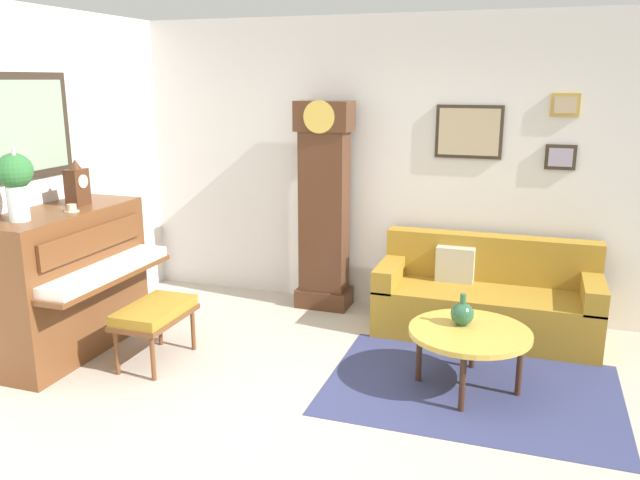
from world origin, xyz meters
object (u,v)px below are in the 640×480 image
green_jug (462,314)px  piano (66,281)px  couch (486,299)px  flower_vase (15,179)px  mantel_clock (77,184)px  coffee_table (470,334)px  grandfather_clock (324,212)px  teacup (72,209)px  piano_bench (155,314)px

green_jug → piano: bearing=-172.0°
couch → flower_vase: bearing=-149.3°
couch → green_jug: size_ratio=7.92×
mantel_clock → flower_vase: bearing=-90.0°
piano → mantel_clock: (0.00, 0.24, 0.76)m
flower_vase → coffee_table: bearing=13.6°
coffee_table → mantel_clock: size_ratio=2.32×
grandfather_clock → teacup: size_ratio=17.50×
grandfather_clock → coffee_table: bearing=-40.8°
couch → flower_vase: flower_vase is taller
grandfather_clock → couch: size_ratio=1.07×
coffee_table → flower_vase: 3.49m
teacup → green_jug: (3.02, 0.46, -0.68)m
teacup → grandfather_clock: bearing=48.3°
coffee_table → mantel_clock: mantel_clock is taller
grandfather_clock → flower_vase: size_ratio=3.50×
grandfather_clock → green_jug: (1.49, -1.26, -0.42)m
grandfather_clock → green_jug: grandfather_clock is taller
piano → mantel_clock: mantel_clock is taller
couch → flower_vase: 3.97m
grandfather_clock → mantel_clock: bearing=-138.6°
piano → coffee_table: (3.22, 0.36, -0.18)m
coffee_table → teacup: size_ratio=7.59×
flower_vase → piano: bearing=90.2°
grandfather_clock → flower_vase: bearing=-128.2°
piano_bench → mantel_clock: size_ratio=1.84×
flower_vase → teacup: (0.14, 0.40, -0.29)m
couch → green_jug: bearing=-95.3°
piano_bench → mantel_clock: mantel_clock is taller
mantel_clock → flower_vase: 0.67m
mantel_clock → coffee_table: bearing=2.2°
grandfather_clock → mantel_clock: 2.26m
couch → coffee_table: couch is taller
grandfather_clock → coffee_table: size_ratio=2.31×
piano → flower_vase: bearing=-89.8°
mantel_clock → flower_vase: (-0.00, -0.65, 0.14)m
couch → mantel_clock: size_ratio=5.00×
flower_vase → mantel_clock: bearing=90.0°
coffee_table → green_jug: (-0.07, 0.08, 0.12)m
teacup → green_jug: teacup is taller
green_jug → coffee_table: bearing=-49.5°
mantel_clock → flower_vase: flower_vase is taller
couch → teacup: bearing=-153.8°
piano_bench → teacup: size_ratio=6.03×
coffee_table → teacup: bearing=-173.0°
mantel_clock → green_jug: (3.15, 0.21, -0.83)m
flower_vase → green_jug: size_ratio=2.42×
mantel_clock → flower_vase: size_ratio=0.66×
couch → grandfather_clock: bearing=173.2°
grandfather_clock → coffee_table: 2.12m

